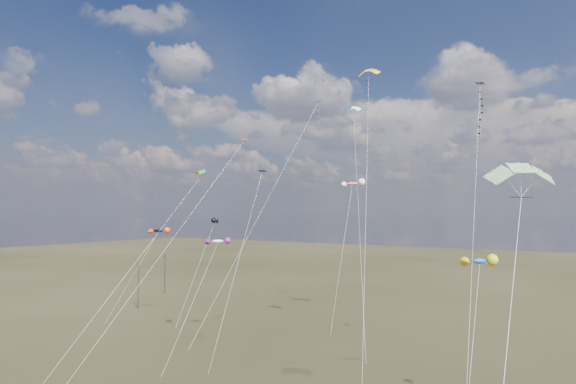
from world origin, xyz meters
The scene contains 15 objects.
utility_pole_near centered at (-38.00, 30.00, 4.09)m, with size 1.40×0.20×8.00m.
utility_pole_far centered at (-46.00, 44.00, 4.09)m, with size 1.40×0.20×8.00m.
diamond_black_high centered at (20.23, 21.45, 25.55)m, with size 3.47×21.20×30.04m.
diamond_navy_tall centered at (-6.39, 34.03, 28.69)m, with size 6.95×21.53×33.46m.
diamond_black_mid centered at (-5.55, 18.42, 16.47)m, with size 2.48×12.88×22.01m.
diamond_orange_center centered at (-5.49, 9.33, 17.91)m, with size 5.26×21.69×25.17m.
parafoil_yellow centered at (6.23, 26.68, 33.95)m, with size 7.94×17.96×34.78m.
parafoil_blue_white centered at (-2.51, 41.19, 32.60)m, with size 11.87×21.09×33.46m.
parafoil_striped centered at (27.32, -3.82, 19.00)m, with size 3.56×16.38×19.83m.
parafoil_tricolor centered at (-10.56, 14.78, 21.47)m, with size 5.90×17.93×22.14m.
novelty_black_orange centered at (-29.24, 26.07, 13.65)m, with size 5.68×7.92×14.22m.
novelty_orange_black centered at (-25.56, 35.27, 15.06)m, with size 5.18×14.52×15.63m.
novelty_white_purple centered at (-6.69, 13.65, 13.36)m, with size 2.26×8.85×13.82m.
novelty_redwhite_stripe centered at (-3.17, 41.86, 21.04)m, with size 3.88×12.39×21.79m.
novelty_blue_yellow centered at (22.69, 8.84, 13.08)m, with size 2.31×12.61×13.65m.
Camera 1 is at (31.04, -31.29, 16.97)m, focal length 32.00 mm.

